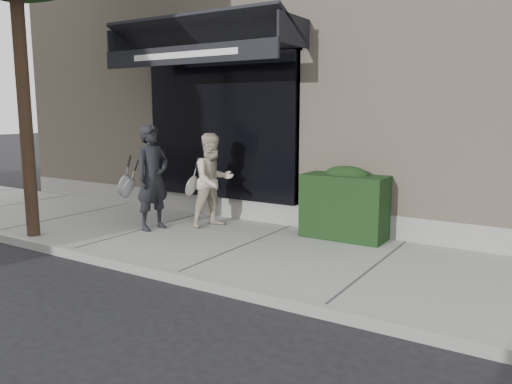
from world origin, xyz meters
The scene contains 7 objects.
ground centered at (0.00, 0.00, 0.00)m, with size 80.00×80.00×0.00m, color black.
sidewalk centered at (0.00, 0.00, 0.06)m, with size 20.00×3.00×0.12m, color gray.
curb centered at (0.00, -1.55, 0.07)m, with size 20.00×0.10×0.14m, color gray.
building_facade centered at (-0.01, 4.96, 2.74)m, with size 14.30×8.04×5.64m.
hedge centered at (1.10, 1.25, 0.66)m, with size 1.30×0.70×1.14m.
pedestrian_front centered at (-1.86, 0.05, 1.00)m, with size 0.70×0.82×1.76m.
pedestrian_back centered at (-1.12, 0.75, 0.93)m, with size 0.86×0.96×1.61m.
Camera 1 is at (4.00, -6.02, 2.10)m, focal length 35.00 mm.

